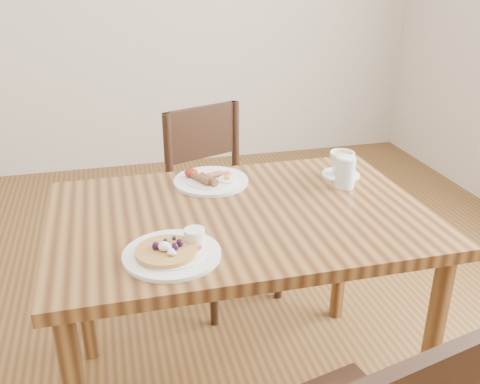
{
  "coord_description": "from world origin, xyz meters",
  "views": [
    {
      "loc": [
        -0.39,
        -1.49,
        1.51
      ],
      "look_at": [
        0.0,
        0.0,
        0.82
      ],
      "focal_mm": 40.0,
      "sensor_mm": 36.0,
      "label": 1
    }
  ],
  "objects_px": {
    "dining_table": "(240,239)",
    "chair_far": "(219,196)",
    "pancake_plate": "(173,251)",
    "breakfast_plate": "(210,180)",
    "water_glass": "(345,172)",
    "teacup_saucer": "(341,165)"
  },
  "relations": [
    {
      "from": "breakfast_plate",
      "to": "water_glass",
      "type": "relative_size",
      "value": 2.47
    },
    {
      "from": "pancake_plate",
      "to": "breakfast_plate",
      "type": "height_order",
      "value": "pancake_plate"
    },
    {
      "from": "chair_far",
      "to": "water_glass",
      "type": "relative_size",
      "value": 8.06
    },
    {
      "from": "chair_far",
      "to": "pancake_plate",
      "type": "distance_m",
      "value": 1.01
    },
    {
      "from": "breakfast_plate",
      "to": "chair_far",
      "type": "bearing_deg",
      "value": 74.2
    },
    {
      "from": "teacup_saucer",
      "to": "chair_far",
      "type": "bearing_deg",
      "value": 126.43
    },
    {
      "from": "chair_far",
      "to": "teacup_saucer",
      "type": "xyz_separation_m",
      "value": [
        0.36,
        -0.49,
        0.3
      ]
    },
    {
      "from": "dining_table",
      "to": "pancake_plate",
      "type": "xyz_separation_m",
      "value": [
        -0.25,
        -0.22,
        0.11
      ]
    },
    {
      "from": "pancake_plate",
      "to": "water_glass",
      "type": "xyz_separation_m",
      "value": [
        0.66,
        0.32,
        0.04
      ]
    },
    {
      "from": "chair_far",
      "to": "teacup_saucer",
      "type": "bearing_deg",
      "value": 106.3
    },
    {
      "from": "chair_far",
      "to": "breakfast_plate",
      "type": "relative_size",
      "value": 3.26
    },
    {
      "from": "breakfast_plate",
      "to": "water_glass",
      "type": "height_order",
      "value": "water_glass"
    },
    {
      "from": "water_glass",
      "to": "breakfast_plate",
      "type": "bearing_deg",
      "value": 161.44
    },
    {
      "from": "teacup_saucer",
      "to": "dining_table",
      "type": "bearing_deg",
      "value": -155.23
    },
    {
      "from": "water_glass",
      "to": "chair_far",
      "type": "bearing_deg",
      "value": 119.39
    },
    {
      "from": "breakfast_plate",
      "to": "dining_table",
      "type": "bearing_deg",
      "value": -79.97
    },
    {
      "from": "dining_table",
      "to": "chair_far",
      "type": "xyz_separation_m",
      "value": [
        0.08,
        0.7,
        -0.16
      ]
    },
    {
      "from": "pancake_plate",
      "to": "breakfast_plate",
      "type": "xyz_separation_m",
      "value": [
        0.2,
        0.48,
        -0.0
      ]
    },
    {
      "from": "dining_table",
      "to": "teacup_saucer",
      "type": "relative_size",
      "value": 8.57
    },
    {
      "from": "chair_far",
      "to": "breakfast_plate",
      "type": "bearing_deg",
      "value": 54.07
    },
    {
      "from": "dining_table",
      "to": "water_glass",
      "type": "xyz_separation_m",
      "value": [
        0.41,
        0.11,
        0.15
      ]
    },
    {
      "from": "pancake_plate",
      "to": "water_glass",
      "type": "distance_m",
      "value": 0.73
    }
  ]
}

